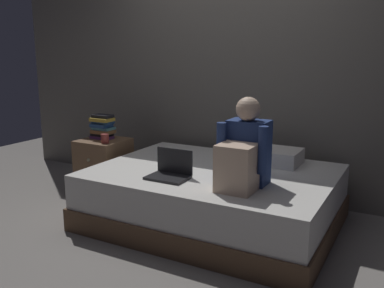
# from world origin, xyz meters

# --- Properties ---
(ground_plane) EXTENTS (8.00, 8.00, 0.00)m
(ground_plane) POSITION_xyz_m (0.00, 0.00, 0.00)
(ground_plane) COLOR gray
(wall_back) EXTENTS (5.60, 0.10, 2.70)m
(wall_back) POSITION_xyz_m (0.00, 1.20, 1.35)
(wall_back) COLOR slate
(wall_back) RESTS_ON ground_plane
(bed) EXTENTS (2.00, 1.50, 0.47)m
(bed) POSITION_xyz_m (0.20, 0.30, 0.23)
(bed) COLOR brown
(bed) RESTS_ON ground_plane
(nightstand) EXTENTS (0.44, 0.46, 0.58)m
(nightstand) POSITION_xyz_m (-1.10, 0.42, 0.29)
(nightstand) COLOR brown
(nightstand) RESTS_ON ground_plane
(person_sitting) EXTENTS (0.39, 0.44, 0.66)m
(person_sitting) POSITION_xyz_m (0.58, 0.01, 0.73)
(person_sitting) COLOR navy
(person_sitting) RESTS_ON bed
(laptop) EXTENTS (0.32, 0.23, 0.22)m
(laptop) POSITION_xyz_m (0.00, -0.06, 0.53)
(laptop) COLOR black
(laptop) RESTS_ON bed
(pillow) EXTENTS (0.56, 0.36, 0.13)m
(pillow) POSITION_xyz_m (0.53, 0.75, 0.54)
(pillow) COLOR silver
(pillow) RESTS_ON bed
(book_stack) EXTENTS (0.24, 0.17, 0.25)m
(book_stack) POSITION_xyz_m (-1.13, 0.46, 0.70)
(book_stack) COLOR #703D84
(book_stack) RESTS_ON nightstand
(mug) EXTENTS (0.08, 0.08, 0.09)m
(mug) POSITION_xyz_m (-0.97, 0.30, 0.63)
(mug) COLOR #933833
(mug) RESTS_ON nightstand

